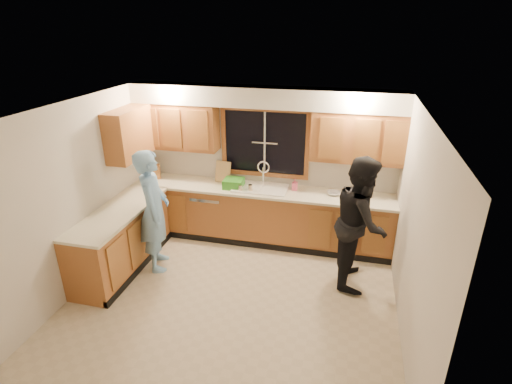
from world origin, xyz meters
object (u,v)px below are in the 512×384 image
Objects in this scene: woman at (361,222)px; dishwasher at (211,212)px; knife_block at (156,171)px; stove at (99,260)px; soap_bottle at (295,184)px; man at (154,211)px; sink at (261,192)px; bowl at (334,193)px; dish_crate at (234,183)px.

dishwasher is at bearing 71.59° from woman.
woman reaches higher than knife_block.
stove is at bearing 106.58° from woman.
man is at bearing -146.93° from soap_bottle.
man is (-0.45, -1.10, 0.49)m from dishwasher.
stove is 3.67× the size of knife_block.
woman reaches higher than sink.
dishwasher is 4.40× the size of soap_bottle.
dishwasher is 2.04m from stove.
man reaches higher than bowl.
dish_crate is at bearing -172.11° from soap_bottle.
sink reaches higher than knife_block.
man reaches higher than sink.
stove is 4.49× the size of bowl.
soap_bottle reaches higher than bowl.
man is 0.99× the size of woman.
dish_crate is (0.87, 1.06, 0.09)m from man.
knife_block is at bearing 178.96° from sink.
man reaches higher than knife_block.
bowl reaches higher than stove.
knife_block is 1.40m from dish_crate.
bowl is at bearing -25.62° from knife_block.
sink is at bearing 45.39° from stove.
soap_bottle reaches higher than dish_crate.
soap_bottle is (0.97, 0.13, 0.02)m from dish_crate.
woman is 3.49m from knife_block.
sink is 1.83m from knife_block.
stove is at bearing -114.81° from knife_block.
man is 2.88m from woman.
woman is 7.46× the size of knife_block.
stove is 0.98m from man.
soap_bottle is at bearing -79.25° from man.
woman reaches higher than man.
dishwasher is (-0.85, -0.01, -0.45)m from sink.
bowl is (2.45, 1.15, 0.04)m from man.
sink reaches higher than dish_crate.
dish_crate is at bearing -5.50° from dishwasher.
woman reaches higher than dish_crate.
bowl is (1.58, 0.09, -0.05)m from dish_crate.
dish_crate reaches higher than stove.
soap_bottle is at bearing 3.88° from dishwasher.
soap_bottle is at bearing -24.47° from knife_block.
dish_crate is 1.54× the size of bowl.
woman is at bearing -40.64° from soap_bottle.
dishwasher is 0.45× the size of man.
woman is (2.86, 0.32, 0.01)m from man.
sink reaches higher than bowl.
dish_crate is (1.37, 1.77, 0.54)m from stove.
sink is 2.79× the size of dish_crate.
knife_block is 1.22× the size of bowl.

